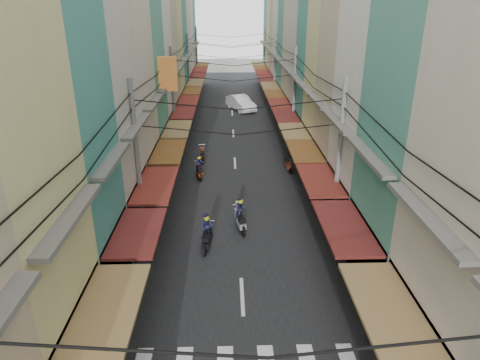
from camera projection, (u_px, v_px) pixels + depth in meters
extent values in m
plane|color=#62625D|center=(241.00, 269.00, 19.61)|extent=(160.00, 160.00, 0.00)
cube|color=black|center=(234.00, 140.00, 38.07)|extent=(10.00, 80.00, 0.02)
cube|color=gray|center=(160.00, 140.00, 37.88)|extent=(3.00, 80.00, 0.06)
cube|color=gray|center=(306.00, 139.00, 38.24)|extent=(3.00, 80.00, 0.06)
cube|color=black|center=(64.00, 346.00, 13.06)|extent=(1.20, 4.52, 3.20)
cube|color=brown|center=(108.00, 308.00, 12.56)|extent=(1.80, 4.33, 0.12)
cube|color=#595651|center=(70.00, 217.00, 11.39)|extent=(0.50, 4.23, 0.15)
cube|color=teal|center=(0.00, 57.00, 14.07)|extent=(6.00, 4.30, 19.25)
cube|color=black|center=(103.00, 263.00, 17.21)|extent=(1.20, 4.13, 3.20)
cube|color=#5B1C1A|center=(138.00, 232.00, 16.72)|extent=(1.80, 3.96, 0.12)
cube|color=#595651|center=(112.00, 160.00, 15.55)|extent=(0.50, 3.87, 0.15)
cube|color=#B5AFA5|center=(50.00, 24.00, 18.11)|extent=(6.00, 5.14, 20.93)
cube|color=black|center=(128.00, 210.00, 21.57)|extent=(1.20, 4.94, 3.20)
cube|color=maroon|center=(156.00, 185.00, 21.08)|extent=(1.80, 4.73, 0.12)
cube|color=#595651|center=(137.00, 126.00, 19.91)|extent=(0.50, 4.63, 0.15)
cube|color=#C0B4A2|center=(91.00, 54.00, 23.44)|extent=(6.00, 4.95, 17.43)
cube|color=black|center=(146.00, 173.00, 26.23)|extent=(1.20, 4.75, 3.20)
cube|color=brown|center=(169.00, 152.00, 25.74)|extent=(1.80, 4.56, 0.12)
cube|color=#595651|center=(154.00, 102.00, 24.57)|extent=(0.50, 4.46, 0.15)
cube|color=#488C7B|center=(114.00, 54.00, 28.24)|extent=(6.00, 4.99, 16.32)
cube|color=black|center=(158.00, 148.00, 30.82)|extent=(1.20, 4.80, 3.20)
cube|color=brown|center=(177.00, 129.00, 30.33)|extent=(1.80, 4.60, 0.12)
cube|color=#595651|center=(165.00, 87.00, 29.16)|extent=(0.50, 4.50, 0.15)
cube|color=silver|center=(125.00, 1.00, 31.44)|extent=(6.00, 4.65, 22.87)
cube|color=black|center=(166.00, 130.00, 35.27)|extent=(1.20, 4.46, 3.20)
cube|color=#5B1C1A|center=(184.00, 113.00, 34.78)|extent=(1.80, 4.27, 0.12)
cube|color=#595651|center=(173.00, 76.00, 33.61)|extent=(0.50, 4.18, 0.15)
cube|color=tan|center=(138.00, 16.00, 36.28)|extent=(6.00, 4.89, 20.58)
cube|color=black|center=(173.00, 116.00, 39.68)|extent=(1.20, 4.70, 3.20)
cube|color=maroon|center=(188.00, 101.00, 39.18)|extent=(1.80, 4.50, 0.12)
cube|color=#595651|center=(179.00, 67.00, 38.01)|extent=(0.50, 4.40, 0.15)
cube|color=#C5BF7B|center=(149.00, 26.00, 41.03)|extent=(6.00, 4.52, 18.44)
cube|color=black|center=(178.00, 105.00, 44.02)|extent=(1.20, 4.34, 3.20)
cube|color=brown|center=(192.00, 91.00, 43.53)|extent=(1.80, 4.16, 0.12)
cube|color=#595651|center=(184.00, 61.00, 42.36)|extent=(0.50, 4.07, 0.15)
cube|color=teal|center=(156.00, 13.00, 45.10)|extent=(6.00, 5.20, 20.63)
cube|color=black|center=(183.00, 95.00, 48.51)|extent=(1.20, 4.99, 3.20)
cube|color=brown|center=(195.00, 83.00, 48.01)|extent=(1.80, 4.78, 0.12)
cube|color=#595651|center=(188.00, 55.00, 46.84)|extent=(0.50, 4.68, 0.15)
cube|color=black|center=(186.00, 87.00, 53.18)|extent=(1.20, 4.74, 3.20)
cube|color=#5B1C1A|center=(198.00, 76.00, 52.69)|extent=(1.80, 4.55, 0.12)
cube|color=#595651|center=(192.00, 50.00, 51.52)|extent=(0.50, 4.45, 0.15)
cube|color=#C0B4A2|center=(167.00, 9.00, 54.25)|extent=(6.00, 4.96, 21.12)
cube|color=black|center=(190.00, 80.00, 57.75)|extent=(1.20, 4.76, 3.20)
cube|color=maroon|center=(200.00, 70.00, 57.26)|extent=(1.80, 4.56, 0.12)
cube|color=#595651|center=(195.00, 46.00, 56.09)|extent=(0.50, 4.46, 0.15)
cube|color=#488C7B|center=(172.00, 13.00, 59.10)|extent=(6.00, 5.04, 19.90)
cube|color=black|center=(192.00, 75.00, 62.37)|extent=(1.20, 4.84, 3.20)
cube|color=brown|center=(202.00, 65.00, 61.87)|extent=(1.80, 4.64, 0.12)
cube|color=#595651|center=(197.00, 43.00, 60.71)|extent=(0.50, 4.54, 0.15)
cube|color=#573114|center=(168.00, 74.00, 27.89)|extent=(1.20, 0.40, 2.20)
cube|color=black|center=(430.00, 344.00, 13.10)|extent=(1.20, 4.78, 3.20)
cube|color=brown|center=(387.00, 308.00, 12.52)|extent=(1.80, 4.58, 0.12)
cube|color=#595651|center=(426.00, 217.00, 11.39)|extent=(0.50, 4.48, 0.15)
cube|color=#488C7B|center=(462.00, 114.00, 15.51)|extent=(6.00, 5.03, 15.08)
cube|color=black|center=(377.00, 255.00, 17.72)|extent=(1.20, 4.83, 3.20)
cube|color=#5B1C1A|center=(344.00, 226.00, 17.14)|extent=(1.80, 4.63, 0.12)
cube|color=#595651|center=(369.00, 155.00, 16.01)|extent=(0.50, 4.53, 0.15)
cube|color=silver|center=(420.00, 14.00, 18.79)|extent=(6.00, 4.79, 21.66)
cube|color=black|center=(346.00, 204.00, 22.26)|extent=(1.20, 4.60, 3.20)
cube|color=maroon|center=(319.00, 179.00, 21.68)|extent=(1.80, 4.41, 0.12)
cube|color=#595651|center=(337.00, 122.00, 20.55)|extent=(0.50, 4.31, 0.15)
cube|color=tan|center=(383.00, 21.00, 23.26)|extent=(6.00, 4.52, 20.74)
cube|color=black|center=(327.00, 171.00, 26.56)|extent=(1.20, 4.34, 3.20)
cube|color=brown|center=(304.00, 150.00, 25.98)|extent=(1.80, 4.16, 0.12)
cube|color=#595651|center=(318.00, 101.00, 24.85)|extent=(0.50, 4.07, 0.15)
cube|color=#C5BF7B|center=(355.00, 71.00, 28.52)|extent=(6.00, 4.12, 14.13)
cube|color=black|center=(313.00, 149.00, 30.55)|extent=(1.20, 3.96, 3.20)
cube|color=brown|center=(294.00, 131.00, 29.97)|extent=(1.80, 3.79, 0.12)
cube|color=#595651|center=(305.00, 88.00, 28.84)|extent=(0.50, 3.71, 0.15)
cube|color=teal|center=(341.00, 38.00, 31.78)|extent=(6.00, 4.40, 17.68)
cube|color=black|center=(303.00, 133.00, 34.49)|extent=(1.20, 4.23, 3.20)
cube|color=#5B1C1A|center=(286.00, 116.00, 33.91)|extent=(1.80, 4.05, 0.12)
cube|color=#595651|center=(296.00, 77.00, 32.78)|extent=(0.50, 3.96, 0.15)
cube|color=#B5AFA5|center=(330.00, 3.00, 35.01)|extent=(6.00, 4.64, 22.59)
cube|color=black|center=(295.00, 119.00, 38.66)|extent=(1.20, 4.45, 3.20)
cube|color=maroon|center=(279.00, 103.00, 38.08)|extent=(1.80, 4.26, 0.12)
cube|color=#595651|center=(288.00, 69.00, 36.95)|extent=(0.50, 4.17, 0.15)
cube|color=#C0B4A2|center=(319.00, 11.00, 39.25)|extent=(6.00, 4.00, 21.25)
cube|color=black|center=(289.00, 108.00, 42.65)|extent=(1.20, 3.84, 3.20)
cube|color=brown|center=(274.00, 94.00, 42.07)|extent=(1.80, 3.68, 0.12)
cube|color=#595651|center=(282.00, 63.00, 40.94)|extent=(0.50, 3.60, 0.15)
cube|color=#488C7B|center=(310.00, 4.00, 43.21)|extent=(6.00, 5.01, 22.33)
cube|color=black|center=(283.00, 99.00, 46.80)|extent=(1.20, 4.81, 3.20)
cube|color=brown|center=(270.00, 86.00, 46.23)|extent=(1.80, 4.61, 0.12)
cube|color=#595651|center=(277.00, 57.00, 45.09)|extent=(0.50, 4.51, 0.15)
cube|color=silver|center=(302.00, 17.00, 48.33)|extent=(6.00, 5.00, 19.71)
cube|color=black|center=(278.00, 90.00, 51.42)|extent=(1.20, 4.80, 3.20)
cube|color=#5B1C1A|center=(266.00, 78.00, 50.85)|extent=(1.80, 4.60, 0.12)
cube|color=#595651|center=(272.00, 52.00, 49.71)|extent=(0.50, 4.50, 0.15)
cube|color=tan|center=(295.00, 28.00, 53.17)|extent=(6.00, 4.32, 16.86)
cube|color=black|center=(274.00, 83.00, 55.73)|extent=(1.20, 4.15, 3.20)
cube|color=maroon|center=(263.00, 72.00, 55.15)|extent=(1.80, 3.97, 0.12)
cube|color=#595651|center=(268.00, 48.00, 54.02)|extent=(0.50, 3.89, 0.15)
cube|color=#C5BF7B|center=(291.00, 14.00, 56.57)|extent=(6.00, 4.33, 19.96)
cube|color=black|center=(271.00, 78.00, 59.72)|extent=(1.20, 4.16, 3.20)
cube|color=brown|center=(260.00, 68.00, 59.14)|extent=(1.80, 3.99, 0.12)
cube|color=#595651|center=(265.00, 45.00, 58.01)|extent=(0.50, 3.90, 0.15)
cube|color=teal|center=(285.00, 34.00, 61.90)|extent=(6.00, 4.88, 14.34)
cube|color=black|center=(268.00, 73.00, 63.97)|extent=(1.20, 4.68, 3.20)
cube|color=brown|center=(258.00, 63.00, 63.39)|extent=(1.80, 4.49, 0.12)
cube|color=#595651|center=(263.00, 42.00, 62.26)|extent=(0.50, 4.39, 0.15)
cylinder|color=slate|center=(138.00, 163.00, 20.67)|extent=(0.26, 0.26, 8.20)
cylinder|color=slate|center=(339.00, 161.00, 20.94)|extent=(0.26, 0.26, 8.20)
cylinder|color=slate|center=(173.00, 99.00, 34.52)|extent=(0.26, 0.26, 8.20)
cylinder|color=slate|center=(294.00, 98.00, 34.79)|extent=(0.26, 0.26, 8.20)
cylinder|color=slate|center=(188.00, 72.00, 48.37)|extent=(0.26, 0.26, 8.20)
cylinder|color=slate|center=(275.00, 71.00, 48.64)|extent=(0.26, 0.26, 8.20)
cylinder|color=slate|center=(197.00, 56.00, 62.22)|extent=(0.26, 0.26, 8.20)
cylinder|color=slate|center=(264.00, 56.00, 62.49)|extent=(0.26, 0.26, 8.20)
imported|color=white|center=(241.00, 110.00, 48.66)|extent=(6.23, 4.35, 2.05)
imported|color=black|center=(365.00, 278.00, 18.97)|extent=(1.84, 1.06, 1.19)
cylinder|color=black|center=(208.00, 237.00, 21.77)|extent=(0.10, 0.54, 0.54)
cylinder|color=black|center=(207.00, 251.00, 20.52)|extent=(0.10, 0.54, 0.54)
cube|color=black|center=(207.00, 241.00, 21.08)|extent=(0.35, 1.20, 0.29)
cube|color=black|center=(207.00, 238.00, 20.72)|extent=(0.33, 0.57, 0.19)
cube|color=black|center=(208.00, 231.00, 21.52)|extent=(0.31, 0.29, 0.57)
imported|color=#1E1D44|center=(207.00, 238.00, 21.03)|extent=(0.55, 0.39, 1.38)
sphere|color=#B7BE16|center=(207.00, 219.00, 20.63)|extent=(0.29, 0.29, 0.29)
cylinder|color=black|center=(240.00, 219.00, 23.51)|extent=(0.10, 0.54, 0.54)
cylinder|color=black|center=(241.00, 231.00, 22.26)|extent=(0.10, 0.54, 0.54)
cube|color=gray|center=(240.00, 222.00, 22.82)|extent=(0.36, 1.20, 0.29)
cube|color=black|center=(241.00, 220.00, 22.46)|extent=(0.33, 0.57, 0.19)
cube|color=gray|center=(240.00, 214.00, 23.26)|extent=(0.31, 0.29, 0.57)
imported|color=#1E1D44|center=(240.00, 220.00, 22.77)|extent=(0.55, 0.39, 1.39)
sphere|color=#B7BE16|center=(240.00, 203.00, 22.37)|extent=(0.29, 0.29, 0.29)
cylinder|color=black|center=(200.00, 172.00, 30.25)|extent=(0.09, 0.49, 0.49)
cylinder|color=black|center=(199.00, 178.00, 29.13)|extent=(0.09, 0.49, 0.49)
cube|color=maroon|center=(200.00, 173.00, 29.63)|extent=(0.32, 1.07, 0.26)
cube|color=black|center=(199.00, 170.00, 29.31)|extent=(0.30, 0.51, 0.17)
cube|color=maroon|center=(200.00, 167.00, 30.03)|extent=(0.28, 0.26, 0.51)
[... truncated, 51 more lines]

